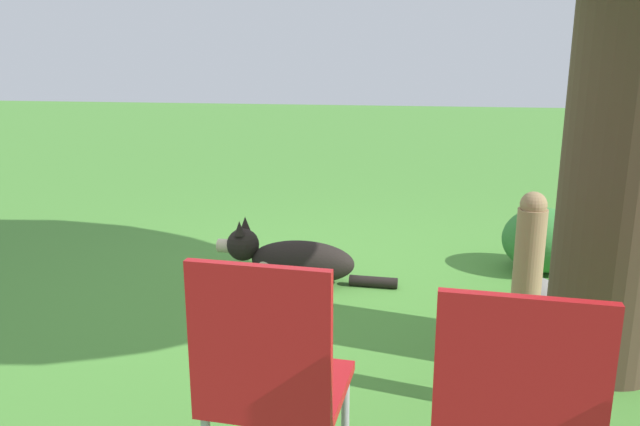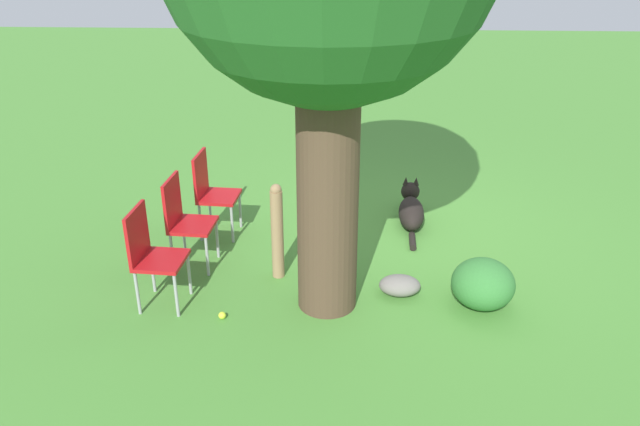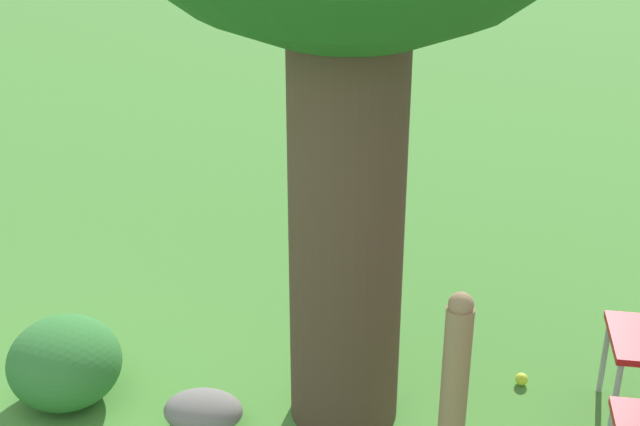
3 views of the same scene
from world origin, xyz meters
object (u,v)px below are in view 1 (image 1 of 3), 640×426
object	(u,v)px
red_chair_1	(512,419)
dog	(291,259)
red_chair_0	(271,376)
fence_post	(525,305)

from	to	relation	value
red_chair_1	dog	bearing A→B (deg)	29.34
red_chair_0	red_chair_1	size ratio (longest dim) A/B	1.00
red_chair_1	red_chair_0	bearing A→B (deg)	84.26
fence_post	red_chair_0	bearing A→B (deg)	-47.40
red_chair_0	red_chair_1	world-z (taller)	same
dog	red_chair_1	bearing A→B (deg)	117.91
dog	red_chair_0	bearing A→B (deg)	102.79
dog	fence_post	size ratio (longest dim) A/B	1.27
dog	red_chair_1	xyz separation A→B (m)	(2.40, 1.13, 0.39)
fence_post	red_chair_1	size ratio (longest dim) A/B	1.04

